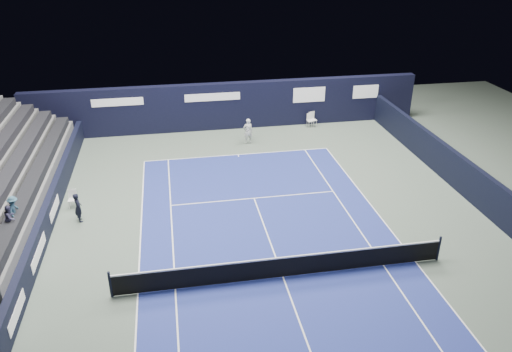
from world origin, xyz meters
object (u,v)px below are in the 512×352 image
(folding_chair_back_b, at_px, (312,118))
(line_judge_chair, at_px, (73,197))
(folding_chair_back_a, at_px, (310,118))
(tennis_net, at_px, (283,266))
(tennis_player, at_px, (248,131))

(folding_chair_back_b, height_order, line_judge_chair, folding_chair_back_b)
(folding_chair_back_b, bearing_deg, folding_chair_back_a, 165.73)
(folding_chair_back_b, distance_m, tennis_net, 16.79)
(folding_chair_back_a, height_order, line_judge_chair, folding_chair_back_a)
(folding_chair_back_b, height_order, tennis_net, tennis_net)
(folding_chair_back_a, bearing_deg, tennis_player, -163.15)
(tennis_player, bearing_deg, folding_chair_back_b, 24.80)
(tennis_net, relative_size, tennis_player, 8.02)
(folding_chair_back_b, relative_size, line_judge_chair, 1.11)
(tennis_net, height_order, tennis_player, tennis_player)
(folding_chair_back_a, xyz_separation_m, folding_chair_back_b, (0.18, 0.00, -0.04))
(tennis_net, bearing_deg, line_judge_chair, 140.67)
(folding_chair_back_b, xyz_separation_m, tennis_player, (-4.79, -2.21, 0.24))
(folding_chair_back_b, bearing_deg, tennis_player, -171.02)
(line_judge_chair, bearing_deg, tennis_player, 35.56)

